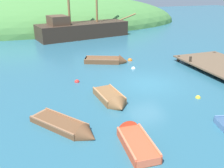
# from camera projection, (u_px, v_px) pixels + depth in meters

# --- Properties ---
(ground_plane) EXTENTS (120.00, 120.00, 0.00)m
(ground_plane) POSITION_uv_depth(u_px,v_px,m) (148.00, 83.00, 16.86)
(ground_plane) COLOR #285B70
(shore_hill) EXTENTS (54.08, 24.26, 10.85)m
(shore_hill) POSITION_uv_depth(u_px,v_px,m) (34.00, 26.00, 41.67)
(shore_hill) COLOR #477F3D
(shore_hill) RESTS_ON ground
(sailing_ship) EXTENTS (14.80, 6.09, 12.46)m
(sailing_ship) POSITION_uv_depth(u_px,v_px,m) (82.00, 32.00, 31.93)
(sailing_ship) COLOR #38281E
(sailing_ship) RESTS_ON ground
(rowboat_outer_right) EXTENTS (1.29, 3.06, 1.05)m
(rowboat_outer_right) POSITION_uv_depth(u_px,v_px,m) (134.00, 139.00, 10.45)
(rowboat_outer_right) COLOR #C64C2D
(rowboat_outer_right) RESTS_ON ground
(rowboat_center) EXTENTS (4.02, 2.67, 1.21)m
(rowboat_center) POSITION_uv_depth(u_px,v_px,m) (109.00, 61.00, 21.41)
(rowboat_center) COLOR brown
(rowboat_center) RESTS_ON ground
(rowboat_outer_left) EXTENTS (1.42, 3.07, 1.16)m
(rowboat_outer_left) POSITION_uv_depth(u_px,v_px,m) (112.00, 100.00, 14.09)
(rowboat_outer_left) COLOR brown
(rowboat_outer_left) RESTS_ON ground
(rowboat_portside) EXTENTS (3.09, 3.66, 1.05)m
(rowboat_portside) POSITION_uv_depth(u_px,v_px,m) (69.00, 128.00, 11.36)
(rowboat_portside) COLOR brown
(rowboat_portside) RESTS_ON ground
(buoy_red) EXTENTS (0.37, 0.37, 0.37)m
(buoy_red) POSITION_uv_depth(u_px,v_px,m) (77.00, 82.00, 17.11)
(buoy_red) COLOR red
(buoy_red) RESTS_ON ground
(buoy_yellow) EXTENTS (0.32, 0.32, 0.32)m
(buoy_yellow) POSITION_uv_depth(u_px,v_px,m) (198.00, 98.00, 14.67)
(buoy_yellow) COLOR yellow
(buoy_yellow) RESTS_ON ground
(buoy_orange) EXTENTS (0.43, 0.43, 0.43)m
(buoy_orange) POSITION_uv_depth(u_px,v_px,m) (130.00, 61.00, 22.06)
(buoy_orange) COLOR orange
(buoy_orange) RESTS_ON ground
(buoy_white) EXTENTS (0.34, 0.34, 0.34)m
(buoy_white) POSITION_uv_depth(u_px,v_px,m) (133.00, 69.00, 19.88)
(buoy_white) COLOR white
(buoy_white) RESTS_ON ground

